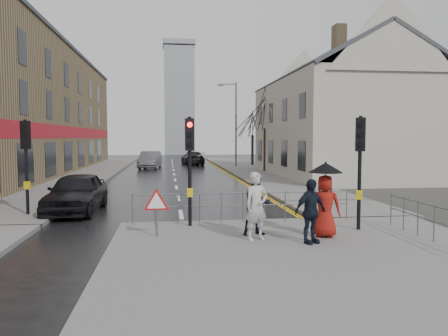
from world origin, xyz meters
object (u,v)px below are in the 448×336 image
object	(u,v)px
pedestrian_b	(257,205)
car_parked	(76,193)
pedestrian_a	(256,206)
pedestrian_d	(310,211)
pedestrian_with_umbrella	(325,197)
car_mid	(150,160)

from	to	relation	value
pedestrian_b	car_parked	size ratio (longest dim) A/B	0.38
pedestrian_a	pedestrian_b	bearing A→B (deg)	57.00
pedestrian_d	car_parked	world-z (taller)	pedestrian_d
pedestrian_with_umbrella	car_mid	world-z (taller)	pedestrian_with_umbrella
pedestrian_b	pedestrian_d	distance (m)	1.62
pedestrian_d	car_parked	xyz separation A→B (m)	(-7.20, 6.48, -0.21)
pedestrian_b	pedestrian_with_umbrella	world-z (taller)	pedestrian_with_umbrella
pedestrian_a	car_parked	distance (m)	8.35
pedestrian_b	car_parked	distance (m)	8.07
pedestrian_with_umbrella	pedestrian_d	world-z (taller)	pedestrian_with_umbrella
pedestrian_d	car_mid	world-z (taller)	pedestrian_d
pedestrian_d	pedestrian_b	bearing A→B (deg)	113.36
car_parked	car_mid	size ratio (longest dim) A/B	0.93
car_parked	car_mid	xyz separation A→B (m)	(1.86, 23.96, 0.03)
pedestrian_d	car_mid	bearing A→B (deg)	76.46
pedestrian_a	pedestrian_d	world-z (taller)	pedestrian_a
pedestrian_d	car_parked	size ratio (longest dim) A/B	0.37
pedestrian_a	car_parked	world-z (taller)	pedestrian_a
pedestrian_with_umbrella	car_parked	distance (m)	9.78
pedestrian_with_umbrella	pedestrian_d	size ratio (longest dim) A/B	1.23
pedestrian_with_umbrella	pedestrian_d	bearing A→B (deg)	-134.21
pedestrian_a	pedestrian_d	bearing A→B (deg)	-42.65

